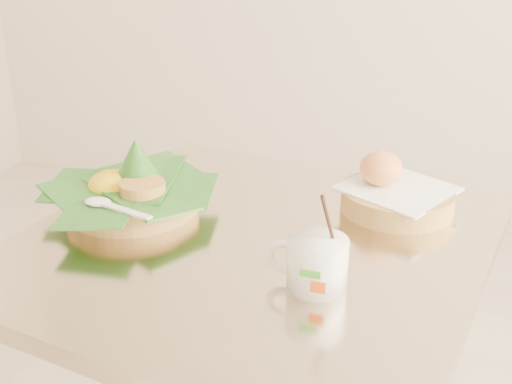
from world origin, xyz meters
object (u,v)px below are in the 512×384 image
(rice_basket, at_px, (131,188))
(bread_basket, at_px, (394,193))
(coffee_mug, at_px, (316,262))
(cafe_table, at_px, (252,353))

(rice_basket, height_order, bread_basket, rice_basket)
(coffee_mug, bearing_deg, rice_basket, 159.07)
(rice_basket, xyz_separation_m, bread_basket, (0.43, 0.15, -0.01))
(cafe_table, height_order, rice_basket, rice_basket)
(cafe_table, bearing_deg, rice_basket, 170.46)
(cafe_table, relative_size, rice_basket, 2.75)
(cafe_table, xyz_separation_m, rice_basket, (-0.24, 0.04, 0.26))
(rice_basket, bearing_deg, coffee_mug, -20.93)
(cafe_table, xyz_separation_m, coffee_mug, (0.13, -0.10, 0.26))
(bread_basket, relative_size, coffee_mug, 1.50)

